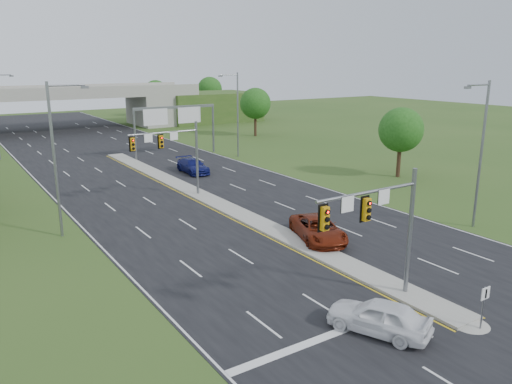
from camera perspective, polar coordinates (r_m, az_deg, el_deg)
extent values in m
plane|color=#304E1B|center=(28.90, 16.65, -11.10)|extent=(240.00, 240.00, 0.00)
cube|color=black|center=(56.65, -11.18, 1.86)|extent=(24.00, 160.00, 0.02)
cube|color=gray|center=(46.01, -5.52, -0.76)|extent=(2.00, 54.00, 0.16)
cone|color=gray|center=(26.78, 23.33, -13.64)|extent=(2.00, 2.00, 0.16)
cube|color=gold|center=(45.53, -6.80, -1.06)|extent=(0.12, 54.00, 0.01)
cube|color=gold|center=(46.55, -4.27, -0.65)|extent=(0.12, 54.00, 0.01)
cube|color=silver|center=(53.54, -22.94, 0.24)|extent=(0.12, 160.00, 0.01)
cube|color=silver|center=(61.88, -1.01, 3.22)|extent=(0.12, 160.00, 0.01)
cube|color=silver|center=(24.08, 8.01, -16.02)|extent=(10.50, 0.50, 0.01)
cylinder|color=slate|center=(27.60, 17.17, -4.53)|extent=(0.24, 0.24, 7.00)
cylinder|color=slate|center=(24.49, 12.74, -0.03)|extent=(6.50, 0.16, 0.16)
cube|color=orange|center=(24.30, 12.52, -1.97)|extent=(0.35, 0.25, 1.10)
cube|color=orange|center=(22.58, 7.87, -3.03)|extent=(0.35, 0.25, 1.10)
cube|color=black|center=(24.39, 12.29, -1.90)|extent=(0.55, 0.04, 1.30)
cube|color=black|center=(22.68, 7.64, -2.95)|extent=(0.55, 0.04, 1.30)
sphere|color=#FF0C05|center=(24.12, 12.79, -1.25)|extent=(0.20, 0.20, 0.20)
sphere|color=#FF0C05|center=(22.38, 8.12, -2.26)|extent=(0.20, 0.20, 0.20)
cube|color=white|center=(23.54, 10.42, -1.39)|extent=(0.75, 0.04, 0.75)
cube|color=white|center=(25.21, 14.41, -0.54)|extent=(0.75, 0.04, 0.75)
cylinder|color=slate|center=(46.99, -6.76, 3.79)|extent=(0.24, 0.24, 7.00)
cylinder|color=slate|center=(45.23, -10.57, 6.69)|extent=(6.50, 0.16, 0.16)
cube|color=orange|center=(44.99, -10.79, 5.67)|extent=(0.35, 0.25, 1.10)
cube|color=orange|center=(44.08, -13.92, 5.32)|extent=(0.35, 0.25, 1.10)
cube|color=black|center=(45.12, -10.86, 5.69)|extent=(0.55, 0.04, 1.30)
cube|color=black|center=(44.21, -13.98, 5.34)|extent=(0.55, 0.04, 1.30)
sphere|color=#FF0C05|center=(44.82, -10.74, 6.09)|extent=(0.20, 0.20, 0.20)
sphere|color=#FF0C05|center=(43.91, -13.89, 5.75)|extent=(0.20, 0.20, 0.20)
cube|color=white|center=(44.67, -12.20, 6.05)|extent=(0.75, 0.04, 0.75)
cube|color=white|center=(45.57, -9.37, 6.35)|extent=(0.75, 0.04, 0.75)
cylinder|color=slate|center=(26.11, 24.48, -12.05)|extent=(0.08, 0.08, 2.20)
cube|color=white|center=(25.76, 24.76, -10.49)|extent=(0.60, 0.04, 0.60)
cube|color=black|center=(25.75, 24.81, -10.51)|extent=(0.10, 0.02, 0.45)
cylinder|color=slate|center=(65.72, -13.67, 6.38)|extent=(0.28, 0.28, 6.60)
cylinder|color=slate|center=(70.24, -4.91, 7.24)|extent=(0.28, 0.28, 6.60)
cube|color=slate|center=(67.44, -9.26, 9.54)|extent=(11.50, 0.35, 0.35)
cube|color=#0C5923|center=(66.25, -11.42, 8.40)|extent=(3.20, 0.08, 2.00)
cube|color=#0C5923|center=(68.17, -7.64, 8.72)|extent=(3.20, 0.08, 2.00)
cube|color=silver|center=(66.21, -11.40, 8.39)|extent=(3.30, 0.03, 2.10)
cube|color=silver|center=(68.12, -7.62, 8.72)|extent=(3.30, 0.03, 2.10)
cube|color=gray|center=(103.83, -11.99, 9.19)|extent=(6.00, 12.00, 6.00)
cube|color=#304E1B|center=(109.19, -5.55, 9.68)|extent=(20.00, 14.00, 6.00)
cube|color=gray|center=(98.71, -21.47, 10.34)|extent=(50.00, 12.00, 1.20)
cube|color=gray|center=(93.00, -20.76, 10.85)|extent=(50.00, 0.40, 0.90)
cube|color=gray|center=(104.34, -22.21, 11.03)|extent=(50.00, 0.40, 0.90)
cylinder|color=slate|center=(37.67, -22.02, 3.23)|extent=(0.20, 0.20, 11.00)
cylinder|color=slate|center=(37.35, -20.88, 11.31)|extent=(2.50, 0.12, 0.12)
cube|color=slate|center=(37.65, -18.98, 11.26)|extent=(0.50, 0.25, 0.18)
cylinder|color=slate|center=(71.90, -27.19, 11.82)|extent=(2.50, 0.12, 0.12)
cube|color=slate|center=(72.06, -26.17, 11.81)|extent=(0.50, 0.25, 0.18)
cylinder|color=slate|center=(40.66, 24.32, 3.77)|extent=(0.20, 0.20, 11.00)
cylinder|color=slate|center=(39.07, 24.11, 11.11)|extent=(2.50, 0.12, 0.12)
cube|color=slate|center=(38.04, 23.03, 10.93)|extent=(0.50, 0.25, 0.18)
cylinder|color=slate|center=(66.16, -2.10, 8.75)|extent=(0.20, 0.20, 11.00)
cylinder|color=slate|center=(65.20, -3.11, 13.23)|extent=(2.50, 0.12, 0.12)
cube|color=slate|center=(64.59, -4.09, 13.07)|extent=(0.50, 0.25, 0.18)
cylinder|color=#382316|center=(56.82, 16.01, 3.66)|extent=(0.44, 0.44, 4.00)
sphere|color=#1D4B14|center=(56.33, 16.24, 6.85)|extent=(4.80, 4.80, 4.80)
cylinder|color=#382316|center=(85.76, -0.07, 7.83)|extent=(0.44, 0.44, 4.25)
sphere|color=#1D4B14|center=(85.43, -0.07, 10.10)|extent=(5.20, 5.20, 5.20)
cylinder|color=#382316|center=(119.44, -11.29, 9.47)|extent=(0.44, 0.44, 4.25)
sphere|color=#1D4B14|center=(119.20, -11.37, 11.10)|extent=(5.60, 5.60, 5.60)
cylinder|color=#382316|center=(125.31, -5.27, 9.97)|extent=(0.44, 0.44, 4.50)
sphere|color=#1D4B14|center=(125.07, -5.31, 11.62)|extent=(6.00, 6.00, 6.00)
imported|color=white|center=(24.47, 13.83, -13.63)|extent=(3.75, 5.16, 1.63)
imported|color=#661B0A|center=(35.54, 7.11, -4.21)|extent=(4.57, 6.51, 1.65)
imported|color=#0E1355|center=(57.23, -7.23, 2.98)|extent=(2.43, 5.59, 1.60)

